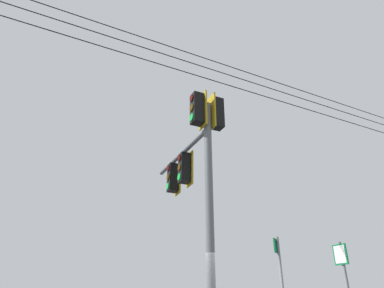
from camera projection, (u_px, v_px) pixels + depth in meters
The scene contains 3 objects.
signal_mast_assembly at pixel (196, 168), 9.17m from camera, with size 3.78×0.97×6.71m.
route_sign_primary at pixel (282, 288), 8.02m from camera, with size 0.25×0.34×3.00m.
overhead_wire_span at pixel (167, 55), 9.30m from camera, with size 0.44×27.31×1.20m.
Camera 1 is at (-6.48, 4.29, 1.39)m, focal length 31.81 mm.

